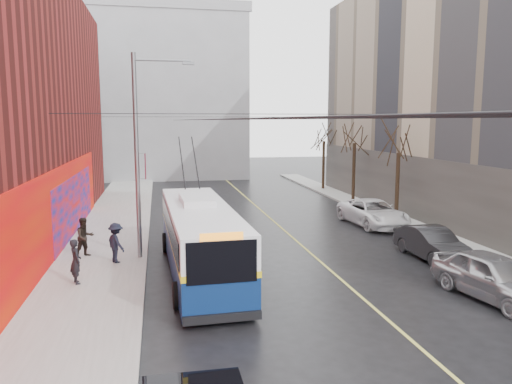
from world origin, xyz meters
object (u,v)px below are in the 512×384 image
at_px(tree_far, 324,132).
at_px(trolleybus, 200,237).
at_px(parked_car_b, 432,243).
at_px(streetlight_pole, 140,151).
at_px(tree_mid, 355,133).
at_px(tree_near, 399,140).
at_px(pedestrian_b, 85,237).
at_px(parked_car_c, 373,213).
at_px(pedestrian_a, 76,261).
at_px(parked_car_a, 494,277).
at_px(pedestrian_c, 116,243).
at_px(following_car, 206,203).

height_order(tree_far, trolleybus, tree_far).
height_order(trolleybus, parked_car_b, trolleybus).
distance_m(streetlight_pole, trolleybus, 4.75).
relative_size(streetlight_pole, tree_mid, 1.35).
bearing_deg(parked_car_b, tree_near, 71.69).
xyz_separation_m(streetlight_pole, tree_near, (15.14, 6.00, 0.13)).
distance_m(streetlight_pole, pedestrian_b, 4.62).
relative_size(tree_mid, parked_car_c, 1.23).
relative_size(parked_car_c, pedestrian_a, 3.24).
distance_m(tree_mid, trolleybus, 20.43).
height_order(parked_car_a, pedestrian_c, pedestrian_c).
bearing_deg(trolleybus, streetlight_pole, 131.32).
xyz_separation_m(parked_car_b, parked_car_c, (0.48, 7.32, 0.04)).
bearing_deg(tree_far, following_car, -139.49).
bearing_deg(tree_mid, following_car, -166.59).
bearing_deg(following_car, parked_car_c, -27.11).
height_order(tree_mid, trolleybus, tree_mid).
relative_size(following_car, pedestrian_b, 2.65).
xyz_separation_m(tree_mid, following_car, (-11.36, -2.71, -4.46)).
bearing_deg(following_car, tree_far, 42.97).
distance_m(trolleybus, pedestrian_b, 5.72).
distance_m(tree_far, trolleybus, 26.11).
bearing_deg(tree_near, pedestrian_b, -162.82).
bearing_deg(streetlight_pole, tree_far, 52.88).
bearing_deg(tree_far, parked_car_c, -97.58).
xyz_separation_m(tree_far, parked_car_c, (-2.00, -15.02, -4.38)).
bearing_deg(trolleybus, tree_near, 31.39).
distance_m(tree_mid, tree_far, 7.00).
xyz_separation_m(parked_car_a, pedestrian_a, (-14.41, 4.13, 0.18)).
relative_size(streetlight_pole, pedestrian_b, 5.11).
bearing_deg(tree_far, streetlight_pole, -127.12).
bearing_deg(following_car, tree_near, -18.23).
distance_m(tree_near, tree_mid, 7.01).
bearing_deg(parked_car_c, pedestrian_c, -162.49).
distance_m(tree_mid, parked_car_c, 9.41).
distance_m(parked_car_a, parked_car_c, 12.42).
bearing_deg(parked_car_a, trolleybus, 144.04).
bearing_deg(parked_car_b, parked_car_a, -98.69).
xyz_separation_m(tree_mid, pedestrian_c, (-16.25, -13.70, -4.25)).
bearing_deg(parked_car_c, pedestrian_b, -168.39).
distance_m(pedestrian_a, pedestrian_c, 2.86).
height_order(streetlight_pole, parked_car_c, streetlight_pole).
relative_size(tree_near, parked_car_c, 1.17).
xyz_separation_m(parked_car_b, pedestrian_b, (-15.21, 2.87, 0.32)).
distance_m(tree_mid, pedestrian_c, 21.68).
relative_size(tree_near, parked_car_a, 1.34).
bearing_deg(tree_mid, pedestrian_b, -144.82).
xyz_separation_m(streetlight_pole, tree_far, (15.14, 20.00, 0.30)).
bearing_deg(tree_far, pedestrian_c, -128.14).
relative_size(streetlight_pole, following_car, 1.93).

